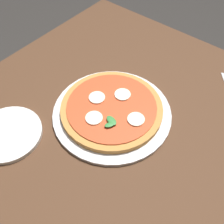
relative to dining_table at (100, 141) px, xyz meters
The scene contains 5 objects.
ground_plane 0.64m from the dining_table, ahead, with size 6.00×6.00×0.00m, color #2D2B28.
dining_table is the anchor object (origin of this frame).
serving_tray 0.13m from the dining_table, 15.09° to the right, with size 0.37×0.37×0.01m, color silver.
pizza 0.14m from the dining_table, ahead, with size 0.32×0.32×0.03m.
plate_white 0.30m from the dining_table, 139.79° to the left, with size 0.20×0.20×0.01m, color white.
Camera 1 is at (-0.36, -0.34, 1.41)m, focal length 42.54 mm.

